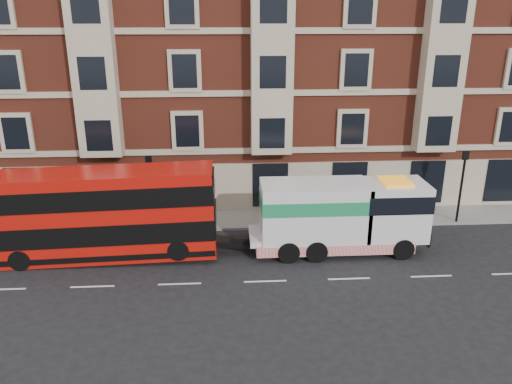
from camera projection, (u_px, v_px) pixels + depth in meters
The scene contains 8 objects.
ground at pixel (265, 281), 23.45m from camera, with size 120.00×120.00×0.00m, color black.
sidewalk at pixel (256, 219), 30.48m from camera, with size 90.00×3.00×0.15m, color slate.
victorian_terrace at pixel (256, 43), 34.24m from camera, with size 45.00×12.00×20.40m.
lamp_post_west at pixel (151, 187), 28.05m from camera, with size 0.35×0.15×4.35m.
lamp_post_east at pixel (462, 181), 29.08m from camera, with size 0.35×0.15×4.35m.
double_decker_bus at pixel (101, 213), 25.03m from camera, with size 11.39×2.62×4.61m.
tow_truck at pixel (338, 215), 25.86m from camera, with size 9.12×2.70×3.80m.
pedestrian at pixel (134, 208), 29.48m from camera, with size 0.68×0.45×1.87m, color black.
Camera 1 is at (-1.69, -20.64, 11.78)m, focal length 35.00 mm.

